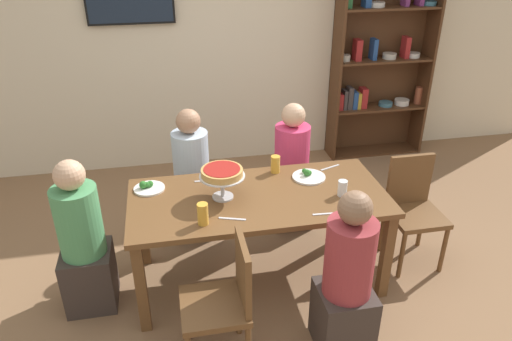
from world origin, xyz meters
The scene contains 20 objects.
ground_plane centered at (0.00, 0.00, 0.00)m, with size 12.00×12.00×0.00m, color #846042.
rear_partition centered at (0.00, 2.20, 1.40)m, with size 8.00×0.12×2.80m, color beige.
dining_table centered at (0.00, 0.00, 0.65)m, with size 1.83×0.85×0.74m.
bookshelf centered at (1.78, 2.02, 1.11)m, with size 1.10×0.30×2.21m.
diner_far_left centered at (-0.43, 0.74, 0.49)m, with size 0.34×0.34×1.15m.
diner_far_right centered at (0.43, 0.70, 0.49)m, with size 0.34×0.34×1.15m.
diner_head_west centered at (-1.23, -0.03, 0.49)m, with size 0.34×0.34×1.15m.
diner_near_right centered at (0.40, -0.75, 0.49)m, with size 0.34×0.34×1.15m.
chair_head_east centered at (1.25, 0.04, 0.49)m, with size 0.40×0.40×0.87m.
chair_near_left centered at (-0.35, -0.70, 0.49)m, with size 0.40×0.40×0.87m.
deep_dish_pizza_stand centered at (-0.25, 0.03, 0.92)m, with size 0.32×0.32×0.23m.
salad_plate_near_diner centered at (-0.77, 0.25, 0.76)m, with size 0.22×0.22×0.07m.
salad_plate_far_diner centered at (0.42, 0.19, 0.75)m, with size 0.25×0.25×0.07m.
beer_glass_amber_tall centered at (0.20, 0.33, 0.81)m, with size 0.07×0.07×0.14m, color gold.
beer_glass_amber_short centered at (-0.42, -0.28, 0.81)m, with size 0.07×0.07×0.15m, color gold.
water_glass_clear_near centered at (0.58, -0.11, 0.80)m, with size 0.07×0.07×0.12m, color white.
cutlery_fork_near centered at (-0.23, -0.26, 0.74)m, with size 0.18×0.02×0.01m, color silver.
cutlery_knife_near centered at (0.39, -0.32, 0.74)m, with size 0.18×0.02×0.01m, color silver.
cutlery_fork_far centered at (0.64, 0.31, 0.74)m, with size 0.18×0.02×0.01m, color silver.
cutlery_knife_far centered at (-0.34, 0.28, 0.74)m, with size 0.18×0.02×0.01m, color silver.
Camera 1 is at (-0.59, -2.87, 2.48)m, focal length 33.66 mm.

